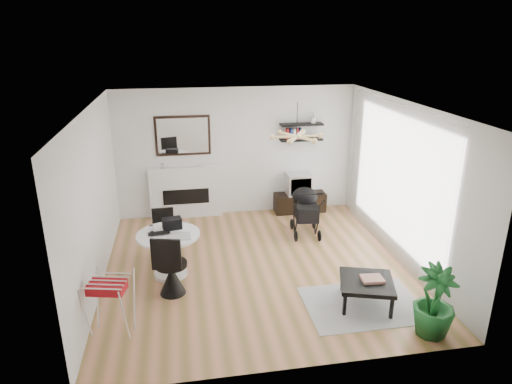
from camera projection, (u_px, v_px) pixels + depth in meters
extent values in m
plane|color=olive|center=(257.00, 267.00, 7.71)|extent=(5.00, 5.00, 0.00)
plane|color=white|center=(257.00, 106.00, 6.80)|extent=(5.00, 5.00, 0.00)
plane|color=white|center=(237.00, 152.00, 9.58)|extent=(5.00, 0.00, 5.00)
plane|color=white|center=(94.00, 201.00, 6.86)|extent=(0.00, 5.00, 5.00)
plane|color=white|center=(403.00, 183.00, 7.66)|extent=(0.00, 5.00, 5.00)
cube|color=white|center=(393.00, 180.00, 7.83)|extent=(0.04, 3.60, 2.60)
cube|color=white|center=(186.00, 192.00, 9.60)|extent=(1.50, 0.15, 1.10)
cube|color=black|center=(186.00, 196.00, 9.57)|extent=(0.95, 0.06, 0.32)
cube|color=black|center=(183.00, 136.00, 9.25)|extent=(1.12, 0.03, 0.82)
cube|color=white|center=(183.00, 136.00, 9.24)|extent=(1.02, 0.01, 0.72)
cube|color=black|center=(301.00, 139.00, 9.59)|extent=(0.90, 0.25, 0.04)
cube|color=black|center=(301.00, 124.00, 9.48)|extent=(0.90, 0.25, 0.04)
cube|color=black|center=(300.00, 202.00, 9.99)|extent=(1.11, 0.39, 0.42)
cube|color=silver|center=(299.00, 184.00, 9.84)|extent=(0.53, 0.46, 0.46)
cube|color=black|center=(301.00, 187.00, 9.63)|extent=(0.45, 0.01, 0.37)
cylinder|color=white|center=(171.00, 273.00, 7.45)|extent=(0.54, 0.54, 0.06)
cylinder|color=white|center=(170.00, 254.00, 7.34)|extent=(0.14, 0.14, 0.64)
cylinder|color=white|center=(168.00, 235.00, 7.22)|extent=(1.00, 1.00, 0.04)
imported|color=black|center=(159.00, 235.00, 7.15)|extent=(0.36, 0.26, 0.03)
cube|color=black|center=(172.00, 223.00, 7.38)|extent=(0.33, 0.23, 0.18)
cube|color=beige|center=(179.00, 236.00, 7.11)|extent=(0.36, 0.30, 0.01)
cylinder|color=white|center=(151.00, 228.00, 7.29)|extent=(0.06, 0.06, 0.10)
cylinder|color=black|center=(164.00, 236.00, 7.89)|extent=(0.41, 0.41, 0.05)
cone|color=black|center=(165.00, 247.00, 7.97)|extent=(0.33, 0.33, 0.39)
cube|color=black|center=(163.00, 219.00, 7.98)|extent=(0.37, 0.05, 0.42)
cylinder|color=black|center=(171.00, 264.00, 6.78)|extent=(0.48, 0.48, 0.05)
cone|color=black|center=(172.00, 280.00, 6.87)|extent=(0.39, 0.39, 0.46)
cube|color=black|center=(166.00, 255.00, 6.49)|extent=(0.43, 0.15, 0.49)
cube|color=maroon|center=(108.00, 286.00, 5.80)|extent=(0.51, 0.37, 0.12)
cube|color=black|center=(306.00, 211.00, 8.77)|extent=(0.48, 0.66, 0.29)
ellipsoid|color=black|center=(305.00, 196.00, 8.87)|extent=(0.49, 0.49, 0.35)
cylinder|color=black|center=(311.00, 194.00, 8.24)|extent=(0.45, 0.08, 0.03)
torus|color=black|center=(292.00, 224.00, 9.17)|extent=(0.07, 0.22, 0.22)
torus|color=black|center=(314.00, 224.00, 9.19)|extent=(0.07, 0.22, 0.22)
torus|color=black|center=(296.00, 236.00, 8.63)|extent=(0.07, 0.22, 0.22)
torus|color=black|center=(319.00, 236.00, 8.65)|extent=(0.07, 0.22, 0.22)
cube|color=gray|center=(363.00, 304.00, 6.65)|extent=(1.67, 1.21, 0.01)
cube|color=black|center=(367.00, 282.00, 6.54)|extent=(0.93, 0.93, 0.06)
cube|color=black|center=(345.00, 305.00, 6.35)|extent=(0.04, 0.04, 0.32)
cube|color=black|center=(392.00, 308.00, 6.27)|extent=(0.04, 0.04, 0.32)
cube|color=black|center=(342.00, 281.00, 6.94)|extent=(0.04, 0.04, 0.32)
cube|color=black|center=(385.00, 284.00, 6.86)|extent=(0.04, 0.04, 0.32)
cube|color=#C64831|center=(372.00, 279.00, 6.53)|extent=(0.32, 0.26, 0.04)
imported|color=#185722|center=(434.00, 302.00, 5.86)|extent=(0.59, 0.59, 0.97)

